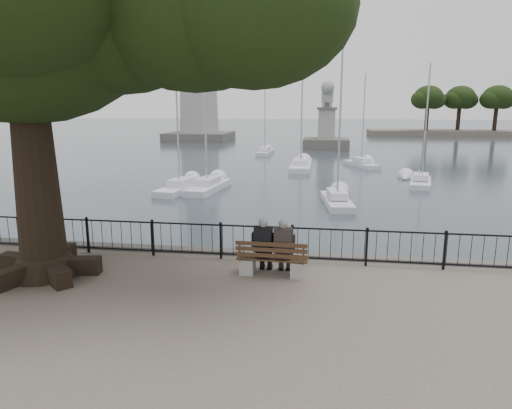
% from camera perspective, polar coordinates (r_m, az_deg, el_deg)
% --- Properties ---
extents(harbor, '(260.00, 260.00, 1.20)m').
position_cam_1_polar(harbor, '(13.49, 0.32, -8.31)').
color(harbor, '#494845').
rests_on(harbor, ground).
extents(railing, '(22.06, 0.06, 1.00)m').
position_cam_1_polar(railing, '(12.69, 0.00, -4.60)').
color(railing, black).
rests_on(railing, ground).
extents(bench, '(1.81, 0.59, 0.95)m').
position_cam_1_polar(bench, '(11.66, 2.04, -7.31)').
color(bench, gray).
rests_on(bench, ground).
extents(person_left, '(0.45, 0.75, 1.50)m').
position_cam_1_polar(person_left, '(11.67, 1.02, -5.41)').
color(person_left, black).
rests_on(person_left, ground).
extents(person_right, '(0.45, 0.75, 1.50)m').
position_cam_1_polar(person_right, '(11.61, 3.46, -5.53)').
color(person_right, black).
rests_on(person_right, ground).
extents(lighthouse, '(9.78, 9.78, 29.98)m').
position_cam_1_polar(lighthouse, '(74.58, -7.30, 17.65)').
color(lighthouse, '#494845').
rests_on(lighthouse, ground).
extents(lion_monument, '(5.73, 5.73, 8.52)m').
position_cam_1_polar(lion_monument, '(59.54, 8.78, 8.94)').
color(lion_monument, '#494845').
rests_on(lion_monument, ground).
extents(sailboat_a, '(2.17, 5.16, 9.42)m').
position_cam_1_polar(sailboat_a, '(29.19, -9.35, 2.22)').
color(sailboat_a, silver).
rests_on(sailboat_a, ground).
extents(sailboat_b, '(1.98, 5.34, 11.29)m').
position_cam_1_polar(sailboat_b, '(29.26, -6.02, 2.42)').
color(sailboat_b, silver).
rests_on(sailboat_b, ground).
extents(sailboat_c, '(1.83, 4.76, 8.34)m').
position_cam_1_polar(sailboat_c, '(25.18, 10.08, 0.60)').
color(sailboat_c, silver).
rests_on(sailboat_c, ground).
extents(sailboat_d, '(2.20, 4.77, 8.13)m').
position_cam_1_polar(sailboat_d, '(33.01, 19.90, 2.75)').
color(sailboat_d, silver).
rests_on(sailboat_d, ground).
extents(sailboat_f, '(1.72, 6.09, 12.20)m').
position_cam_1_polar(sailboat_f, '(39.40, 5.62, 4.90)').
color(sailboat_f, silver).
rests_on(sailboat_f, ground).
extents(sailboat_g, '(3.10, 4.86, 8.23)m').
position_cam_1_polar(sailboat_g, '(42.17, 13.00, 5.03)').
color(sailboat_g, silver).
rests_on(sailboat_g, ground).
extents(sailboat_h, '(1.57, 4.88, 11.03)m').
position_cam_1_polar(sailboat_h, '(52.12, 1.15, 6.69)').
color(sailboat_h, silver).
rests_on(sailboat_h, ground).
extents(far_shore, '(30.00, 8.60, 9.18)m').
position_cam_1_polar(far_shore, '(92.10, 23.83, 10.29)').
color(far_shore, brown).
rests_on(far_shore, ground).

